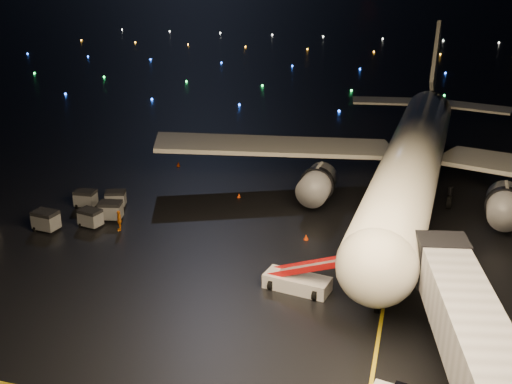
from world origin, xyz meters
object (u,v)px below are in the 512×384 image
at_px(baggage_cart_1, 111,211).
at_px(crew_c, 119,220).
at_px(baggage_cart_4, 46,221).
at_px(baggage_cart_2, 90,218).
at_px(airliner, 418,124).
at_px(belt_loader, 298,268).
at_px(baggage_cart_0, 116,199).
at_px(baggage_cart_3, 86,199).

bearing_deg(baggage_cart_1, crew_c, -58.20).
bearing_deg(baggage_cart_4, baggage_cart_2, 35.52).
relative_size(airliner, baggage_cart_1, 25.84).
xyz_separation_m(airliner, belt_loader, (-7.53, -22.04, -6.00)).
bearing_deg(crew_c, baggage_cart_0, -173.56).
height_order(belt_loader, baggage_cart_3, belt_loader).
relative_size(airliner, baggage_cart_3, 27.11).
xyz_separation_m(belt_loader, baggage_cart_2, (-20.79, 6.44, -0.92)).
xyz_separation_m(baggage_cart_1, baggage_cart_2, (-1.05, -1.96, -0.06)).
relative_size(crew_c, baggage_cart_3, 0.97).
distance_m(airliner, belt_loader, 24.05).
distance_m(baggage_cart_1, baggage_cart_4, 5.89).
height_order(belt_loader, crew_c, belt_loader).
bearing_deg(airliner, baggage_cart_1, -150.12).
height_order(airliner, baggage_cart_4, airliner).
bearing_deg(crew_c, baggage_cart_1, -160.14).
height_order(belt_loader, baggage_cart_1, belt_loader).
height_order(crew_c, baggage_cart_3, crew_c).
bearing_deg(baggage_cart_0, baggage_cart_4, -132.72).
relative_size(airliner, baggage_cart_4, 25.01).
height_order(belt_loader, baggage_cart_4, belt_loader).
relative_size(belt_loader, baggage_cart_3, 3.61).
xyz_separation_m(baggage_cart_0, baggage_cart_3, (-2.81, -0.92, 0.05)).
distance_m(baggage_cart_1, baggage_cart_3, 4.48).
distance_m(baggage_cart_0, baggage_cart_3, 2.95).
height_order(baggage_cart_1, baggage_cart_2, baggage_cart_1).
height_order(airliner, belt_loader, airliner).
bearing_deg(baggage_cart_2, crew_c, 11.57).
height_order(airliner, baggage_cart_1, airliner).
relative_size(belt_loader, baggage_cart_1, 3.44).
height_order(airliner, baggage_cart_3, airliner).
bearing_deg(baggage_cart_2, belt_loader, -4.04).
xyz_separation_m(crew_c, baggage_cart_4, (-6.46, -1.71, -0.05)).
distance_m(airliner, baggage_cart_4, 36.89).
xyz_separation_m(airliner, baggage_cart_3, (-31.14, -11.38, -6.91)).
xyz_separation_m(baggage_cart_2, baggage_cart_4, (-3.50, -1.79, 0.09)).
xyz_separation_m(belt_loader, crew_c, (-17.83, 6.36, -0.79)).
bearing_deg(belt_loader, airliner, 81.61).
xyz_separation_m(baggage_cart_1, baggage_cart_3, (-3.87, 2.26, -0.04)).
xyz_separation_m(crew_c, baggage_cart_3, (-5.78, 4.30, -0.12)).
relative_size(baggage_cart_0, baggage_cart_3, 0.94).
xyz_separation_m(baggage_cart_0, baggage_cart_4, (-3.48, -6.93, 0.12)).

